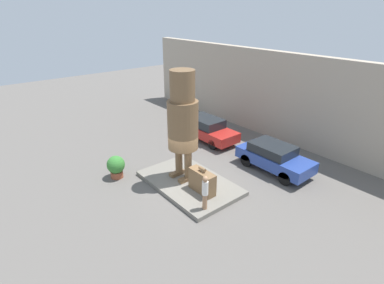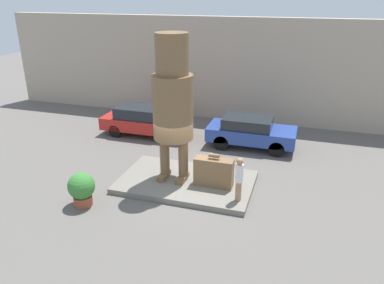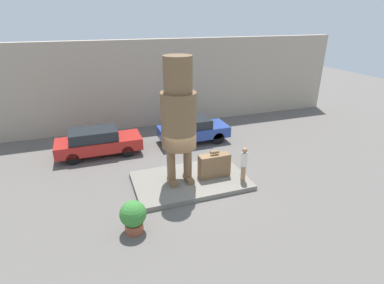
# 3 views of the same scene
# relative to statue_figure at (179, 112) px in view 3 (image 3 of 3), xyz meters

# --- Properties ---
(ground_plane) EXTENTS (60.00, 60.00, 0.00)m
(ground_plane) POSITION_rel_statue_figure_xyz_m (0.50, -0.02, -3.39)
(ground_plane) COLOR #605B56
(pedestal) EXTENTS (5.06, 3.16, 0.21)m
(pedestal) POSITION_rel_statue_figure_xyz_m (0.50, -0.02, -3.29)
(pedestal) COLOR slate
(pedestal) RESTS_ON ground_plane
(building_backdrop) EXTENTS (28.00, 0.60, 5.67)m
(building_backdrop) POSITION_rel_statue_figure_xyz_m (0.50, 8.39, -0.55)
(building_backdrop) COLOR tan
(building_backdrop) RESTS_ON ground_plane
(statue_figure) EXTENTS (1.47, 1.47, 5.44)m
(statue_figure) POSITION_rel_statue_figure_xyz_m (0.00, 0.00, 0.00)
(statue_figure) COLOR brown
(statue_figure) RESTS_ON pedestal
(giant_suitcase) EXTENTS (1.43, 0.50, 1.29)m
(giant_suitcase) POSITION_rel_statue_figure_xyz_m (1.60, -0.15, -2.64)
(giant_suitcase) COLOR brown
(giant_suitcase) RESTS_ON pedestal
(tourist) EXTENTS (0.27, 0.27, 1.60)m
(tourist) POSITION_rel_statue_figure_xyz_m (2.68, -0.92, -2.31)
(tourist) COLOR #A87A56
(tourist) RESTS_ON pedestal
(parked_car_red) EXTENTS (4.46, 1.73, 1.49)m
(parked_car_red) POSITION_rel_statue_figure_xyz_m (-3.23, 4.46, -2.60)
(parked_car_red) COLOR #B2231E
(parked_car_red) RESTS_ON ground_plane
(parked_car_blue) EXTENTS (4.09, 1.78, 1.47)m
(parked_car_blue) POSITION_rel_statue_figure_xyz_m (2.20, 4.47, -2.59)
(parked_car_blue) COLOR #284293
(parked_car_blue) RESTS_ON ground_plane
(planter_pot) EXTENTS (0.93, 0.93, 1.21)m
(planter_pot) POSITION_rel_statue_figure_xyz_m (-2.46, -2.51, -2.73)
(planter_pot) COLOR brown
(planter_pot) RESTS_ON ground_plane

